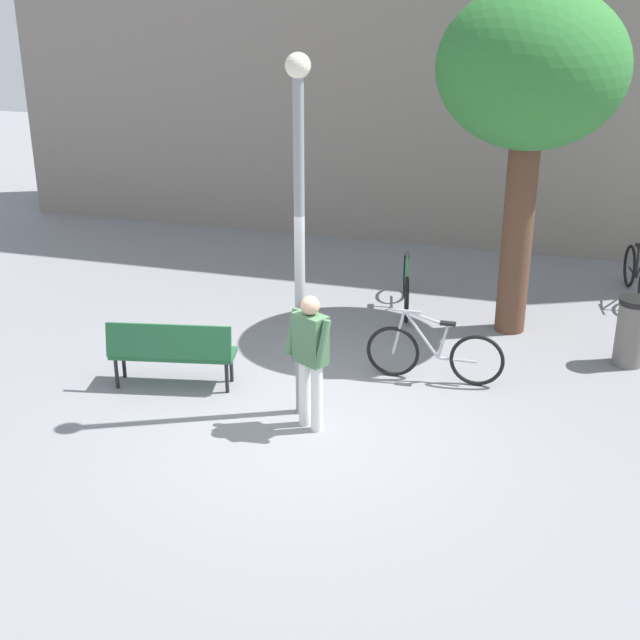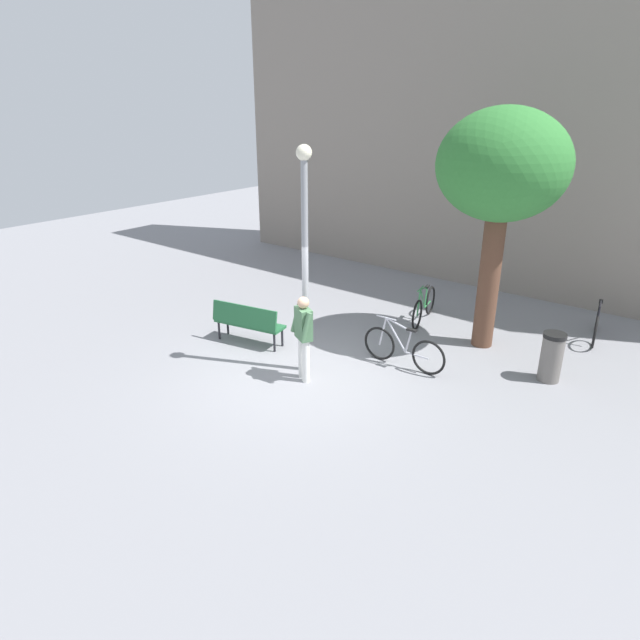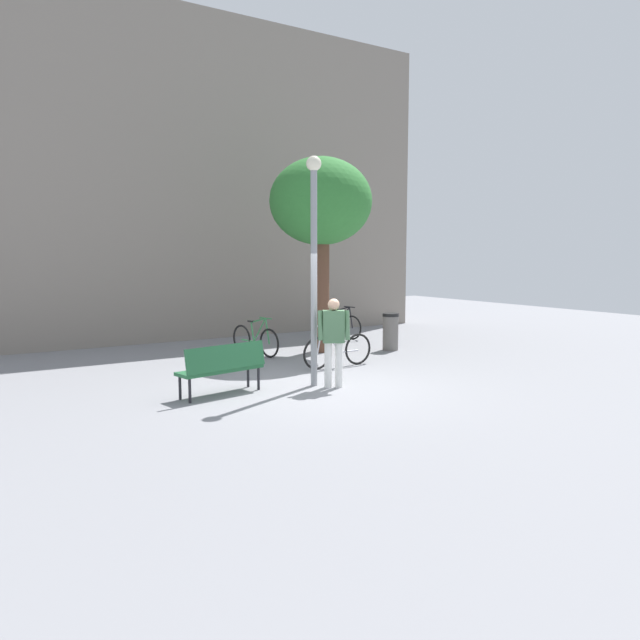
% 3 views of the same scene
% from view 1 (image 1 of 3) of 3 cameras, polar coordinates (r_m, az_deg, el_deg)
% --- Properties ---
extents(ground_plane, '(36.00, 36.00, 0.00)m').
position_cam_1_polar(ground_plane, '(10.91, -1.07, -6.48)').
color(ground_plane, gray).
extents(lamppost, '(0.28, 0.28, 4.28)m').
position_cam_1_polar(lamppost, '(10.17, -1.33, 7.03)').
color(lamppost, gray).
rests_on(lamppost, ground_plane).
extents(person_by_lamppost, '(0.63, 0.49, 1.67)m').
position_cam_1_polar(person_by_lamppost, '(10.37, -0.62, -2.13)').
color(person_by_lamppost, white).
rests_on(person_by_lamppost, ground_plane).
extents(park_bench, '(1.66, 0.77, 0.92)m').
position_cam_1_polar(park_bench, '(11.64, -9.39, -1.83)').
color(park_bench, '#236038').
rests_on(park_bench, ground_plane).
extents(plaza_tree, '(2.57, 2.57, 4.89)m').
position_cam_1_polar(plaza_tree, '(12.77, 13.23, 14.91)').
color(plaza_tree, brown).
rests_on(plaza_tree, ground_plane).
extents(bicycle_green, '(0.42, 1.78, 0.97)m').
position_cam_1_polar(bicycle_green, '(14.16, 5.46, 2.20)').
color(bicycle_green, black).
rests_on(bicycle_green, ground_plane).
extents(bicycle_black, '(0.37, 1.79, 0.97)m').
position_cam_1_polar(bicycle_black, '(15.38, 19.44, 2.66)').
color(bicycle_black, black).
rests_on(bicycle_black, ground_plane).
extents(bicycle_silver, '(1.81, 0.09, 0.97)m').
position_cam_1_polar(bicycle_silver, '(11.84, 7.22, -2.13)').
color(bicycle_silver, black).
rests_on(bicycle_silver, ground_plane).
extents(trash_bin, '(0.43, 0.43, 0.96)m').
position_cam_1_polar(trash_bin, '(12.86, 19.08, -0.69)').
color(trash_bin, '#66605B').
rests_on(trash_bin, ground_plane).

